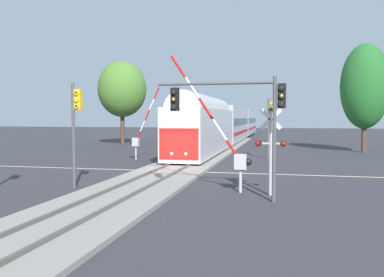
{
  "coord_description": "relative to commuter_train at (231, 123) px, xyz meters",
  "views": [
    {
      "loc": [
        6.8,
        -25.06,
        3.51
      ],
      "look_at": [
        0.63,
        2.78,
        2.0
      ],
      "focal_mm": 37.51,
      "sensor_mm": 36.0,
      "label": 1
    }
  ],
  "objects": [
    {
      "name": "commuter_train",
      "position": [
        0.0,
        0.0,
        0.0
      ],
      "size": [
        3.04,
        62.26,
        5.16
      ],
      "color": "silver",
      "rests_on": "railway_track"
    },
    {
      "name": "crossing_gate_near",
      "position": [
        4.57,
        -36.97,
        -0.64
      ],
      "size": [
        3.89,
        0.4,
        6.45
      ],
      "color": "#B7B7BC",
      "rests_on": "ground"
    },
    {
      "name": "crossing_signal_mast",
      "position": [
        6.37,
        -37.39,
        -0.29
      ],
      "size": [
        1.36,
        0.44,
        4.01
      ],
      "color": "#B2B2B7",
      "rests_on": "ground"
    },
    {
      "name": "traffic_signal_near_right",
      "position": [
        5.06,
        -38.83,
        1.19
      ],
      "size": [
        5.41,
        0.38,
        5.18
      ],
      "color": "#4C4C51",
      "rests_on": "ground"
    },
    {
      "name": "ground_plane",
      "position": [
        -0.0,
        -30.49,
        -2.74
      ],
      "size": [
        220.0,
        220.0,
        0.0
      ],
      "primitive_type": "plane",
      "color": "#333338"
    },
    {
      "name": "traffic_signal_median",
      "position": [
        -2.96,
        -37.73,
        0.73
      ],
      "size": [
        0.53,
        0.38,
        5.17
      ],
      "color": "#4C4C51",
      "rests_on": "ground"
    },
    {
      "name": "maple_right_background",
      "position": [
        14.93,
        -12.85,
        3.82
      ],
      "size": [
        4.72,
        4.72,
        10.8
      ],
      "color": "#4C3828",
      "rests_on": "ground"
    },
    {
      "name": "pine_left_background",
      "position": [
        -13.04,
        -7.28,
        4.36
      ],
      "size": [
        6.17,
        6.17,
        10.69
      ],
      "color": "#4C3828",
      "rests_on": "ground"
    },
    {
      "name": "crossing_gate_far",
      "position": [
        -4.79,
        -24.01,
        -0.78
      ],
      "size": [
        2.62,
        0.4,
        5.99
      ],
      "color": "#B7B7BC",
      "rests_on": "ground"
    },
    {
      "name": "road_centre_stripe",
      "position": [
        -0.0,
        -30.49,
        -2.74
      ],
      "size": [
        44.0,
        0.2,
        0.01
      ],
      "color": "beige",
      "rests_on": "ground"
    },
    {
      "name": "railway_track",
      "position": [
        -0.0,
        -30.49,
        -2.64
      ],
      "size": [
        4.4,
        80.0,
        0.32
      ],
      "color": "gray",
      "rests_on": "ground"
    },
    {
      "name": "traffic_signal_far_side",
      "position": [
        5.93,
        -21.55,
        0.67
      ],
      "size": [
        0.53,
        0.38,
        5.07
      ],
      "color": "#4C4C51",
      "rests_on": "ground"
    }
  ]
}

